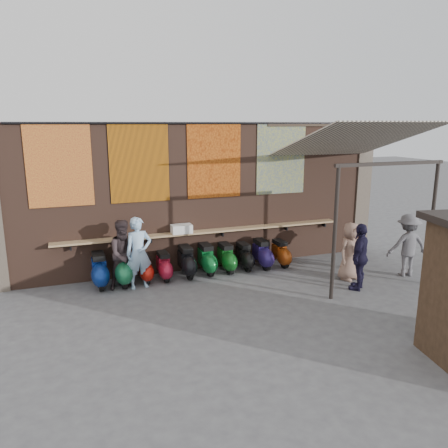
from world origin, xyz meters
The scene contains 30 objects.
ground centered at (0.00, 0.00, 0.00)m, with size 70.00×70.00×0.00m, color #474749.
brick_wall centered at (0.00, 2.70, 2.00)m, with size 10.00×0.40×4.00m, color brown.
pier_right centered at (5.20, 2.70, 2.00)m, with size 0.50×0.50×4.00m, color #4C4238.
eating_counter centered at (0.00, 2.33, 1.10)m, with size 8.00×0.32×0.05m, color #9E7A51.
shelf_box centered at (-0.69, 2.30, 1.24)m, with size 0.54×0.32×0.23m, color white.
tapestry_redgold centered at (-3.60, 2.48, 3.00)m, with size 1.50×0.02×2.00m, color maroon.
tapestry_sun centered at (-1.70, 2.48, 3.00)m, with size 1.50×0.02×2.00m, color orange.
tapestry_orange centered at (0.30, 2.48, 3.00)m, with size 1.50×0.02×2.00m, color #B85917.
tapestry_multi centered at (2.30, 2.48, 3.00)m, with size 1.50×0.02×2.00m, color navy.
hang_rail centered at (0.00, 2.47, 3.98)m, with size 0.06×0.06×9.50m, color black.
scooter_stool_0 centered at (-2.87, 2.01, 0.42)m, with size 0.40×0.89×0.85m, color navy, non-canonical shape.
scooter_stool_1 centered at (-2.32, 1.97, 0.42)m, with size 0.40×0.89×0.84m, color #1A6A3E, non-canonical shape.
scooter_stool_2 centered at (-1.74, 2.01, 0.34)m, with size 0.32×0.72×0.68m, color #B1170D, non-canonical shape.
scooter_stool_3 centered at (-1.26, 1.99, 0.36)m, with size 0.34×0.75×0.72m, color maroon, non-canonical shape.
scooter_stool_4 centered at (-0.65, 2.02, 0.40)m, with size 0.38×0.85×0.81m, color black, non-canonical shape.
scooter_stool_5 centered at (-0.08, 2.05, 0.40)m, with size 0.38×0.84×0.80m, color #0D5D26, non-canonical shape.
scooter_stool_6 centered at (0.48, 2.02, 0.38)m, with size 0.36×0.81×0.77m, color #0F4E17, non-canonical shape.
scooter_stool_7 centered at (1.02, 2.05, 0.36)m, with size 0.34×0.76×0.72m, color black, non-canonical shape.
scooter_stool_8 centered at (1.54, 1.97, 0.40)m, with size 0.38×0.84×0.79m, color #231753, non-canonical shape.
scooter_stool_9 centered at (2.11, 1.96, 0.36)m, with size 0.34×0.76×0.72m, color #88340C, non-canonical shape.
diner_left centered at (-1.95, 1.66, 0.89)m, with size 0.65×0.42×1.77m, color #9FC5E7.
diner_right centered at (-2.27, 1.76, 0.86)m, with size 0.83×0.65×1.72m, color #312628.
shopper_navy centered at (3.07, -0.31, 0.83)m, with size 0.97×0.40×1.65m, color black.
shopper_grey centered at (4.87, 0.09, 0.84)m, with size 1.08×0.62×1.67m, color #5D5B61.
shopper_tan centered at (3.26, 0.37, 0.76)m, with size 0.74×0.48×1.52m, color #8B6958.
awning_canvas centered at (3.50, 0.90, 3.55)m, with size 3.20×3.40×0.03m, color beige.
awning_ledger centered at (3.50, 2.49, 3.95)m, with size 3.30×0.08×0.12m, color #33261C.
awning_header centered at (3.50, -0.60, 3.08)m, with size 3.00×0.08×0.08m, color black.
awning_post_left centered at (2.10, -0.60, 1.55)m, with size 0.09×0.09×3.10m, color black.
awning_post_right centered at (4.90, -0.60, 1.55)m, with size 0.09×0.09×3.10m, color black.
Camera 1 is at (-3.51, -8.66, 3.98)m, focal length 35.00 mm.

